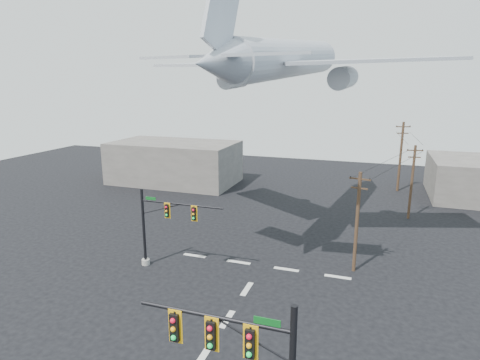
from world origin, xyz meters
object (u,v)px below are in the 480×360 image
at_px(utility_pole_a, 357,221).
at_px(utility_pole_c, 401,155).
at_px(signal_mast_far, 160,226).
at_px(utility_pole_b, 412,181).
at_px(airliner, 287,60).

height_order(utility_pole_a, utility_pole_c, utility_pole_c).
xyz_separation_m(signal_mast_far, utility_pole_c, (18.75, 31.23, 1.45)).
bearing_deg(signal_mast_far, utility_pole_b, 44.83).
relative_size(utility_pole_a, utility_pole_b, 0.99).
xyz_separation_m(signal_mast_far, airliner, (7.44, 10.42, 12.93)).
xyz_separation_m(utility_pole_a, airliner, (-7.13, 6.04, 12.24)).
distance_m(utility_pole_b, airliner, 19.29).
relative_size(signal_mast_far, utility_pole_a, 0.89).
xyz_separation_m(signal_mast_far, utility_pole_a, (14.58, 4.38, 0.69)).
relative_size(signal_mast_far, utility_pole_b, 0.88).
xyz_separation_m(utility_pole_b, utility_pole_c, (-0.70, 11.90, 0.71)).
height_order(utility_pole_a, utility_pole_b, utility_pole_b).
xyz_separation_m(utility_pole_a, utility_pole_c, (4.17, 26.86, 0.76)).
bearing_deg(airliner, utility_pole_a, -122.17).
distance_m(utility_pole_b, utility_pole_c, 11.94).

